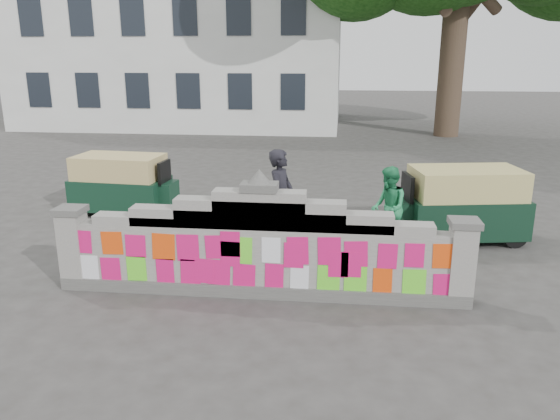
{
  "coord_description": "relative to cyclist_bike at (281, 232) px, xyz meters",
  "views": [
    {
      "loc": [
        1.18,
        -7.82,
        3.65
      ],
      "look_at": [
        0.2,
        1.0,
        1.1
      ],
      "focal_mm": 35.0,
      "sensor_mm": 36.0,
      "label": 1
    }
  ],
  "objects": [
    {
      "name": "ground",
      "position": [
        -0.16,
        -1.52,
        -0.53
      ],
      "size": [
        100.0,
        100.0,
        0.0
      ],
      "primitive_type": "plane",
      "color": "#383533",
      "rests_on": "ground"
    },
    {
      "name": "parapet_wall",
      "position": [
        -0.16,
        -1.52,
        0.22
      ],
      "size": [
        6.48,
        0.44,
        2.01
      ],
      "color": "#4C4C49",
      "rests_on": "ground"
    },
    {
      "name": "building",
      "position": [
        -7.16,
        20.47,
        3.48
      ],
      "size": [
        16.0,
        10.0,
        8.9
      ],
      "color": "silver",
      "rests_on": "ground"
    },
    {
      "name": "cyclist_bike",
      "position": [
        0.0,
        0.0,
        0.0
      ],
      "size": [
        2.13,
        1.2,
        1.06
      ],
      "primitive_type": "imported",
      "rotation": [
        0.0,
        0.0,
        1.31
      ],
      "color": "black",
      "rests_on": "ground"
    },
    {
      "name": "cyclist_rider",
      "position": [
        -0.0,
        0.0,
        0.37
      ],
      "size": [
        0.58,
        0.74,
        1.8
      ],
      "primitive_type": "imported",
      "rotation": [
        0.0,
        0.0,
        1.31
      ],
      "color": "black",
      "rests_on": "ground"
    },
    {
      "name": "pedestrian",
      "position": [
        1.98,
        0.91,
        0.27
      ],
      "size": [
        0.7,
        0.85,
        1.6
      ],
      "primitive_type": "imported",
      "rotation": [
        0.0,
        0.0,
        -1.44
      ],
      "color": "#289358",
      "rests_on": "ground"
    },
    {
      "name": "rickshaw_left",
      "position": [
        -4.02,
        2.63,
        0.19
      ],
      "size": [
        2.54,
        1.33,
        1.38
      ],
      "rotation": [
        0.0,
        0.0,
        -0.08
      ],
      "color": "#103120",
      "rests_on": "ground"
    },
    {
      "name": "rickshaw_right",
      "position": [
        3.47,
        1.51,
        0.23
      ],
      "size": [
        2.74,
        1.6,
        1.47
      ],
      "rotation": [
        0.0,
        0.0,
        3.31
      ],
      "color": "black",
      "rests_on": "ground"
    }
  ]
}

